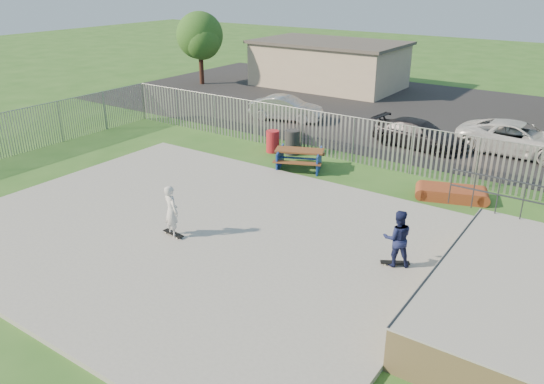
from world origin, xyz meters
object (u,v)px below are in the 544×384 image
Objects in this scene: trash_bin_red at (273,141)px; car_silver at (286,108)px; trash_bin_grey at (292,142)px; car_white at (517,138)px; skater_white at (171,211)px; car_dark at (418,134)px; picnic_table at (299,159)px; funbox at (452,193)px; tree_left at (200,36)px; skater_navy at (397,238)px.

car_silver is (-2.57, 5.05, 0.18)m from trash_bin_red.
trash_bin_grey is 10.14m from car_white.
skater_white is at bearing -74.87° from trash_bin_red.
car_dark is at bearing 112.21° from car_white.
trash_bin_red is 0.25× the size of car_silver.
trash_bin_red is (-2.21, 1.24, 0.07)m from picnic_table.
funbox is 0.59× the size of car_silver.
car_silver reaches higher than car_dark.
car_silver reaches higher than trash_bin_grey.
car_silver is 2.45× the size of skater_white.
skater_white is at bearing -50.41° from tree_left.
picnic_table is 8.53m from skater_navy.
funbox is 2.37× the size of trash_bin_red.
trash_bin_grey reaches higher than trash_bin_red.
picnic_table is at bearing -70.92° from skater_navy.
car_white reaches higher than funbox.
picnic_table is 2.53m from trash_bin_red.
car_silver is 12.38m from tree_left.
skater_navy reaches higher than car_dark.
picnic_table is at bearing 164.84° from funbox.
trash_bin_red is 6.88m from car_dark.
picnic_table is 0.48× the size of tree_left.
skater_navy reaches higher than trash_bin_grey.
car_dark is at bearing -103.64° from skater_navy.
trash_bin_grey is at bearing -158.36° from car_silver.
picnic_table is at bearing 157.66° from car_dark.
tree_left is at bearing 134.18° from funbox.
tree_left is at bearing 142.64° from trash_bin_red.
picnic_table is 1.99m from trash_bin_grey.
trash_bin_red is 5.67m from car_silver.
car_white reaches higher than picnic_table.
car_white reaches higher than car_dark.
car_white is 12.71m from skater_navy.
funbox is (6.28, 0.42, -0.21)m from picnic_table.
trash_bin_red is at bearing 136.04° from car_dark.
car_silver is at bearing 116.97° from trash_bin_red.
car_dark is at bearing 40.25° from trash_bin_red.
skater_navy is (6.53, -5.45, 0.54)m from picnic_table.
trash_bin_red is 0.19× the size of tree_left.
car_white is (0.78, 6.82, 0.53)m from funbox.
funbox is at bearing -142.57° from car_dark.
car_silver is at bearing 125.97° from trash_bin_grey.
skater_navy is (-0.52, -12.69, 0.23)m from car_white.
picnic_table is at bearing -36.31° from tree_left.
trash_bin_grey is 0.67× the size of skater_navy.
tree_left is at bearing 120.39° from picnic_table.
trash_bin_red is 11.02m from skater_navy.
skater_white reaches higher than trash_bin_grey.
car_silver is at bearing 103.94° from picnic_table.
trash_bin_red is at bearing -164.08° from trash_bin_grey.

